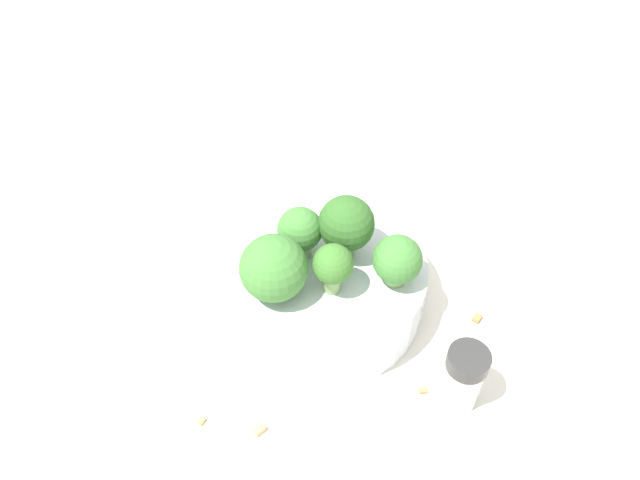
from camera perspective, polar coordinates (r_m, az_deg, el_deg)
ground_plane at (r=0.57m, az=0.00°, el=-5.50°), size 3.00×3.00×0.00m
bowl at (r=0.55m, az=0.00°, el=-3.89°), size 0.18×0.18×0.05m
broccoli_floret_0 at (r=0.52m, az=-1.84°, el=0.80°), size 0.04×0.04×0.05m
broccoli_floret_1 at (r=0.51m, az=2.41°, el=1.40°), size 0.05×0.05×0.06m
broccoli_floret_2 at (r=0.49m, az=-4.25°, el=-2.63°), size 0.05×0.05×0.06m
broccoli_floret_3 at (r=0.49m, az=1.19°, el=-2.38°), size 0.03×0.03×0.05m
broccoli_floret_4 at (r=0.50m, az=7.07°, el=-1.88°), size 0.04×0.04×0.05m
pepper_shaker at (r=0.50m, az=12.93°, el=-12.13°), size 0.03×0.03×0.06m
almond_crumb_0 at (r=0.52m, az=9.43°, el=-13.35°), size 0.01×0.01×0.01m
almond_crumb_1 at (r=0.51m, az=-10.78°, el=-15.86°), size 0.01×0.01×0.01m
almond_crumb_2 at (r=0.50m, az=-5.56°, el=-16.70°), size 0.01×0.01×0.01m
almond_crumb_3 at (r=0.57m, az=14.20°, el=-6.81°), size 0.01×0.01×0.01m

